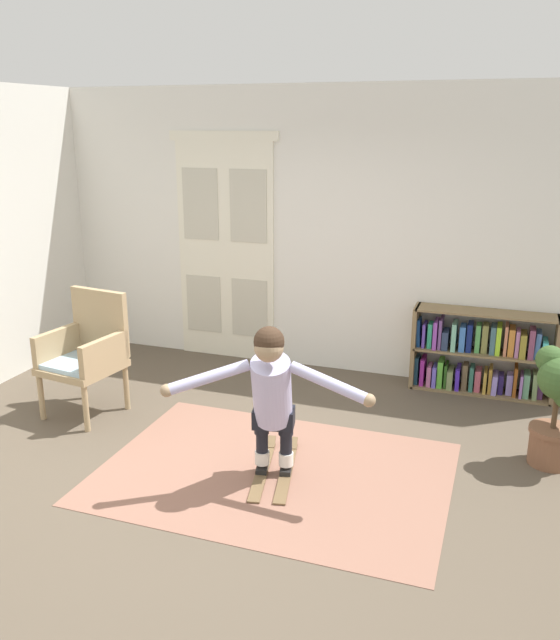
# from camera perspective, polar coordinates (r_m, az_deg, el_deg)

# --- Properties ---
(ground_plane) EXTENTS (7.20, 7.20, 0.00)m
(ground_plane) POSITION_cam_1_polar(r_m,az_deg,el_deg) (4.97, -4.42, -13.97)
(ground_plane) COLOR brown
(back_wall) EXTENTS (6.00, 0.10, 2.90)m
(back_wall) POSITION_cam_1_polar(r_m,az_deg,el_deg) (6.82, 4.14, 7.56)
(back_wall) COLOR silver
(back_wall) RESTS_ON ground
(double_door) EXTENTS (1.22, 0.05, 2.45)m
(double_door) POSITION_cam_1_polar(r_m,az_deg,el_deg) (7.17, -4.72, 6.22)
(double_door) COLOR silver
(double_door) RESTS_ON ground
(rug) EXTENTS (2.59, 1.85, 0.01)m
(rug) POSITION_cam_1_polar(r_m,az_deg,el_deg) (5.09, -0.51, -13.05)
(rug) COLOR #895E4D
(rug) RESTS_ON ground
(bookshelf) EXTENTS (1.34, 0.30, 0.82)m
(bookshelf) POSITION_cam_1_polar(r_m,az_deg,el_deg) (6.65, 16.98, -2.97)
(bookshelf) COLOR olive
(bookshelf) RESTS_ON ground
(wicker_chair) EXTENTS (0.68, 0.68, 1.10)m
(wicker_chair) POSITION_cam_1_polar(r_m,az_deg,el_deg) (6.12, -16.36, -2.56)
(wicker_chair) COLOR tan
(wicker_chair) RESTS_ON ground
(skis_pair) EXTENTS (0.46, 0.94, 0.07)m
(skis_pair) POSITION_cam_1_polar(r_m,az_deg,el_deg) (5.11, -0.46, -12.69)
(skis_pair) COLOR brown
(skis_pair) RESTS_ON rug
(person_skier) EXTENTS (1.43, 0.73, 1.16)m
(person_skier) POSITION_cam_1_polar(r_m,az_deg,el_deg) (4.65, -0.75, -6.09)
(person_skier) COLOR white
(person_skier) RESTS_ON skis_pair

